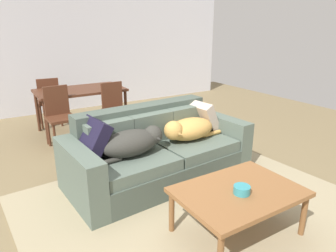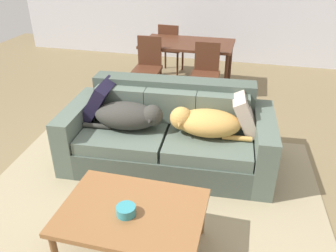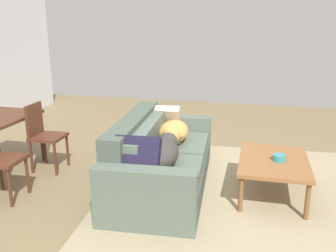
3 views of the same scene
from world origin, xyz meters
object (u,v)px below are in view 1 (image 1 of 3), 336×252
Objects in this scene: coffee_table at (239,195)px; dining_chair_near_left at (60,114)px; bowl_on_coffee_table at (242,190)px; dining_table at (80,93)px; dining_chair_far_left at (49,99)px; couch at (157,152)px; dining_chair_near_right at (115,107)px; dog_on_left_cushion at (133,142)px; dog_on_right_cushion at (188,129)px; throw_pillow_by_right_arm at (203,117)px; throw_pillow_by_left_arm at (91,140)px.

coffee_table is 1.14× the size of dining_chair_near_left.
bowl_on_coffee_table is 0.10× the size of dining_table.
bowl_on_coffee_table is at bearing -85.59° from dining_table.
dining_chair_far_left reaches higher than bowl_on_coffee_table.
couch is at bearing 107.40° from dining_chair_far_left.
dining_chair_near_right is at bearing 88.26° from coffee_table.
dog_on_left_cushion is 0.93× the size of dining_chair_far_left.
dining_table is (-0.63, 2.30, 0.10)m from dog_on_right_cushion.
dog_on_right_cushion is at bearing 114.12° from dining_chair_far_left.
bowl_on_coffee_table is 3.12m from dining_chair_near_left.
dog_on_left_cushion is 2.36m from dining_table.
dining_chair_near_left is (-1.12, 1.74, -0.06)m from dog_on_right_cushion.
throw_pillow_by_right_arm is (1.16, 0.26, 0.04)m from dog_on_left_cushion.
dining_table is (-1.02, 2.09, 0.06)m from throw_pillow_by_right_arm.
dog_on_left_cushion is 2.07× the size of throw_pillow_by_right_arm.
couch is at bearing 17.85° from dog_on_left_cushion.
couch reaches higher than dog_on_left_cushion.
dining_chair_near_right reaches higher than throw_pillow_by_right_arm.
coffee_table is (0.06, -1.32, 0.07)m from couch.
coffee_table is at bearing -109.11° from dog_on_right_cushion.
couch reaches higher than coffee_table.
dog_on_right_cushion is 0.57× the size of dining_table.
dining_chair_near_left is at bearing 97.21° from dog_on_left_cushion.
dog_on_left_cushion is 0.77m from dog_on_right_cushion.
coffee_table is at bearing -91.57° from couch.
dog_on_left_cushion is 2.93m from dining_chair_far_left.
dog_on_right_cushion is 0.92× the size of dining_chair_far_left.
dining_chair_near_left reaches higher than dining_chair_near_right.
dining_chair_near_left is (-0.79, 2.97, 0.12)m from coffee_table.
bowl_on_coffee_table is at bearing -59.25° from throw_pillow_by_left_arm.
dining_chair_near_right reaches higher than dog_on_right_cushion.
dining_table is at bearing 94.85° from coffee_table.
throw_pillow_by_right_arm is (0.39, 0.20, 0.05)m from dog_on_right_cushion.
dog_on_right_cushion is at bearing 74.89° from coffee_table.
dog_on_left_cushion is 1.26m from coffee_table.
coffee_table is 1.17× the size of dining_chair_far_left.
dining_chair_near_left is (-0.49, -0.56, -0.16)m from dining_table.
dog_on_left_cushion is 1.83m from dining_chair_near_left.
bowl_on_coffee_table is at bearing -109.45° from dog_on_right_cushion.
dining_chair_near_right is (0.09, 2.94, 0.11)m from coffee_table.
bowl_on_coffee_table is (-0.35, -1.28, -0.10)m from dog_on_right_cushion.
throw_pillow_by_left_arm is 0.42× the size of coffee_table.
coffee_table is 2.94m from dining_chair_near_right.
throw_pillow_by_left_arm is (-0.79, 0.00, 0.32)m from couch.
dining_chair_near_left reaches higher than dog_on_left_cushion.
dining_table reaches higher than coffee_table.
bowl_on_coffee_table is at bearing -116.62° from throw_pillow_by_right_arm.
dog_on_right_cushion is 2.38m from dining_table.
throw_pillow_by_left_arm is at bearing 120.75° from bowl_on_coffee_table.
coffee_table is (0.84, -1.32, -0.24)m from throw_pillow_by_left_arm.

